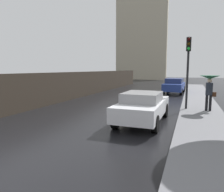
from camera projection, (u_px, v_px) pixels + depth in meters
name	position (u px, v px, depth m)	size (l,w,h in m)	color
car_white_near_kerb	(143.00, 106.00, 9.56)	(1.88, 4.38, 1.38)	silver
car_blue_mid_road	(174.00, 85.00, 21.11)	(1.98, 4.58, 1.47)	navy
pedestrian_with_umbrella_near	(210.00, 83.00, 11.40)	(1.01, 1.01, 1.91)	black
traffic_light	(188.00, 59.00, 11.85)	(0.26, 0.39, 3.98)	black
distant_tower	(143.00, 9.00, 49.17)	(11.69, 7.98, 35.73)	#B2A88E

